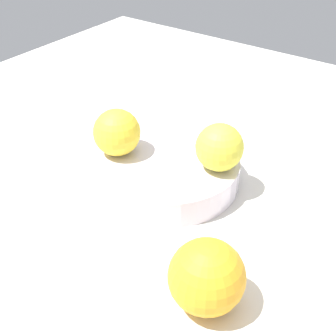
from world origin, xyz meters
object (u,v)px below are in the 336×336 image
Objects in this scene: orange_in_bowl_0 at (117,132)px; orange_in_bowl_1 at (219,147)px; fruit_bowl at (168,171)px; orange_loose_0 at (207,277)px.

orange_in_bowl_0 is 13.95cm from orange_in_bowl_1.
fruit_bowl is at bearing 113.06° from orange_in_bowl_0.
fruit_bowl is 2.51× the size of orange_loose_0.
orange_loose_0 reaches higher than fruit_bowl.
orange_in_bowl_0 is at bearing -66.94° from fruit_bowl.
orange_in_bowl_0 reaches higher than orange_in_bowl_1.
fruit_bowl is 8.62cm from orange_in_bowl_1.
orange_in_bowl_0 is 1.03× the size of orange_in_bowl_1.
orange_in_bowl_0 is 25.21cm from orange_loose_0.
orange_in_bowl_0 reaches higher than fruit_bowl.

